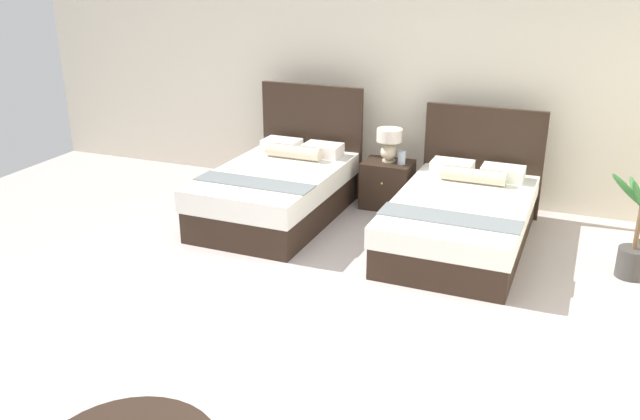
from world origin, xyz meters
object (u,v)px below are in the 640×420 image
at_px(table_lamp, 389,142).
at_px(potted_palm, 635,243).
at_px(nightstand, 387,184).
at_px(vase, 402,158).
at_px(bed_near_window, 279,189).
at_px(bed_near_corner, 462,217).

xyz_separation_m(table_lamp, potted_palm, (2.60, -0.96, -0.45)).
height_order(nightstand, vase, vase).
height_order(nightstand, potted_palm, potted_palm).
bearing_deg(bed_near_window, bed_near_corner, 0.13).
bearing_deg(bed_near_window, vase, 31.35).
xyz_separation_m(bed_near_window, table_lamp, (1.03, 0.79, 0.45)).
bearing_deg(bed_near_window, table_lamp, 37.49).
bearing_deg(potted_palm, bed_near_window, 177.38).
bearing_deg(potted_palm, table_lamp, 159.82).
xyz_separation_m(nightstand, table_lamp, (0.00, 0.02, 0.51)).
bearing_deg(vase, nightstand, 166.66).
relative_size(bed_near_window, table_lamp, 5.37).
xyz_separation_m(bed_near_window, potted_palm, (3.63, -0.17, 0.00)).
bearing_deg(table_lamp, bed_near_corner, -37.94).
bearing_deg(bed_near_window, potted_palm, -2.62).
bearing_deg(bed_near_corner, table_lamp, 142.06).
xyz_separation_m(bed_near_corner, potted_palm, (1.59, -0.17, 0.04)).
bearing_deg(table_lamp, nightstand, -90.00).
height_order(bed_near_window, nightstand, bed_near_window).
xyz_separation_m(bed_near_window, nightstand, (1.03, 0.77, -0.06)).
distance_m(bed_near_corner, nightstand, 1.27).
bearing_deg(bed_near_corner, nightstand, 142.78).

